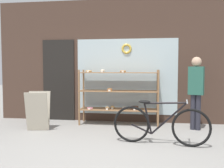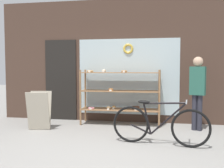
% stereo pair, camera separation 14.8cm
% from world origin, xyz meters
% --- Properties ---
extents(ground_plane, '(30.00, 30.00, 0.00)m').
position_xyz_m(ground_plane, '(0.00, 0.00, 0.00)').
color(ground_plane, gray).
extents(storefront_facade, '(6.38, 0.13, 3.10)m').
position_xyz_m(storefront_facade, '(-0.04, 2.63, 1.52)').
color(storefront_facade, '#473328').
rests_on(storefront_facade, ground_plane).
extents(display_case, '(1.90, 0.48, 1.34)m').
position_xyz_m(display_case, '(0.03, 2.25, 0.78)').
color(display_case, '#8E6642').
rests_on(display_case, ground_plane).
extents(bicycle, '(1.71, 0.46, 0.80)m').
position_xyz_m(bicycle, '(0.95, 0.76, 0.36)').
color(bicycle, black).
rests_on(bicycle, ground_plane).
extents(sandwich_board, '(0.53, 0.45, 0.84)m').
position_xyz_m(sandwich_board, '(-1.65, 1.43, 0.43)').
color(sandwich_board, '#B2A893').
rests_on(sandwich_board, ground_plane).
extents(pedestrian, '(0.36, 0.28, 1.61)m').
position_xyz_m(pedestrian, '(1.78, 1.97, 0.95)').
color(pedestrian, '#282833').
rests_on(pedestrian, ground_plane).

